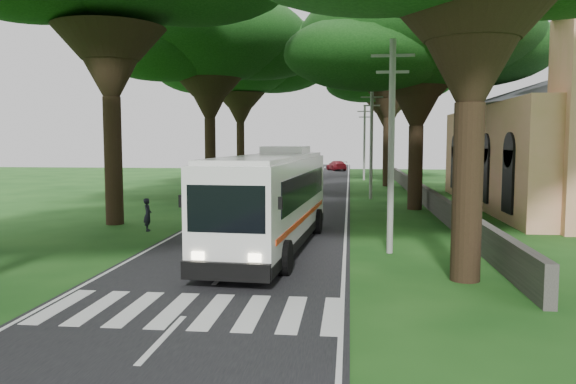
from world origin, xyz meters
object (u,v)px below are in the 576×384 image
object	(u,v)px
pole_far	(364,141)
distant_car_c	(336,166)
pole_mid	(371,142)
pole_near	(391,143)
coach_bus	(272,199)
distant_car_b	(290,171)
pedestrian	(148,215)
church	(574,130)
distant_car_a	(271,180)

from	to	relation	value
pole_far	distant_car_c	bearing A→B (deg)	100.30
pole_mid	pole_near	bearing A→B (deg)	-90.00
coach_bus	distant_car_c	bearing A→B (deg)	92.78
distant_car_b	pedestrian	distance (m)	39.37
distant_car_c	pedestrian	bearing A→B (deg)	63.52
church	distant_car_a	xyz separation A→B (m)	(-20.86, 12.22, -4.15)
distant_car_a	coach_bus	bearing A→B (deg)	98.75
church	distant_car_b	world-z (taller)	church
pole_mid	coach_bus	xyz separation A→B (m)	(-4.57, -19.68, -2.19)
pole_far	pedestrian	xyz separation A→B (m)	(-11.02, -35.97, -3.40)
pole_near	pole_mid	world-z (taller)	same
pole_near	pedestrian	distance (m)	12.21
church	distant_car_c	bearing A→B (deg)	110.02
pole_far	distant_car_c	world-z (taller)	pole_far
church	distant_car_a	world-z (taller)	church
pole_near	distant_car_b	bearing A→B (deg)	101.10
pole_far	coach_bus	distance (m)	40.00
pole_far	distant_car_c	size ratio (longest dim) A/B	1.68
pole_mid	pedestrian	xyz separation A→B (m)	(-11.02, -15.97, -3.40)
distant_car_a	pole_far	bearing A→B (deg)	-124.19
pole_mid	distant_car_b	xyz separation A→B (m)	(-8.50, 23.32, -3.44)
church	distant_car_b	xyz separation A→B (m)	(-20.86, 27.77, -4.17)
pole_mid	coach_bus	bearing A→B (deg)	-103.07
pole_near	pole_mid	xyz separation A→B (m)	(0.00, 20.00, 0.00)
distant_car_c	pedestrian	world-z (taller)	pedestrian
distant_car_c	distant_car_b	bearing A→B (deg)	53.40
pole_near	distant_car_b	distance (m)	44.28
coach_bus	church	bearing A→B (deg)	45.85
church	coach_bus	world-z (taller)	church
pole_near	distant_car_a	xyz separation A→B (m)	(-8.50, 27.77, -3.43)
coach_bus	pedestrian	bearing A→B (deg)	153.97
pole_near	church	bearing A→B (deg)	51.50
pole_far	pedestrian	distance (m)	37.77
church	pole_far	distance (m)	27.41
distant_car_a	distant_car_b	xyz separation A→B (m)	(0.00, 15.55, -0.02)
distant_car_a	church	bearing A→B (deg)	150.24
pedestrian	pole_near	bearing A→B (deg)	-127.07
coach_bus	pedestrian	size ratio (longest dim) A/B	8.12
distant_car_c	pole_far	bearing A→B (deg)	81.68
pole_mid	pole_far	bearing A→B (deg)	90.00
pole_far	distant_car_a	bearing A→B (deg)	-124.79
distant_car_c	pole_near	bearing A→B (deg)	74.72
pole_mid	pole_far	xyz separation A→B (m)	(0.00, 20.00, 0.00)
pole_near	distant_car_c	xyz separation A→B (m)	(-3.44, 58.92, -3.46)
distant_car_a	distant_car_c	distance (m)	31.56
pole_mid	coach_bus	size ratio (longest dim) A/B	0.63
pole_near	coach_bus	size ratio (longest dim) A/B	0.63
pole_far	distant_car_b	size ratio (longest dim) A/B	1.86
pole_far	coach_bus	xyz separation A→B (m)	(-4.57, -39.68, -2.19)
pole_far	distant_car_b	distance (m)	9.75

